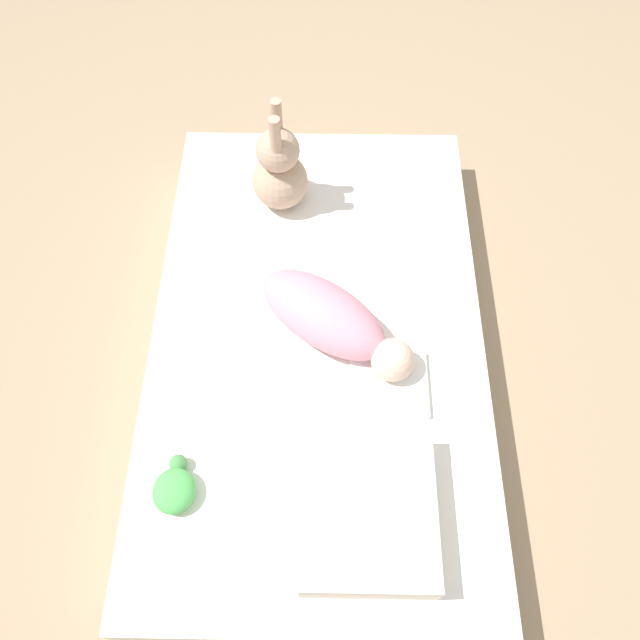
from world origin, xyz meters
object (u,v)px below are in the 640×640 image
at_px(pillow, 367,512).
at_px(turtle_plush, 175,488).
at_px(swaddled_baby, 331,320).
at_px(bunny_plush, 279,171).

distance_m(pillow, turtle_plush, 0.46).
relative_size(pillow, turtle_plush, 2.47).
bearing_deg(swaddled_baby, turtle_plush, -93.94).
distance_m(pillow, bunny_plush, 1.01).
relative_size(swaddled_baby, turtle_plush, 3.09).
height_order(pillow, turtle_plush, pillow).
xyz_separation_m(swaddled_baby, turtle_plush, (-0.44, 0.37, -0.04)).
height_order(pillow, bunny_plush, bunny_plush).
bearing_deg(turtle_plush, pillow, -96.66).
relative_size(pillow, bunny_plush, 1.00).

